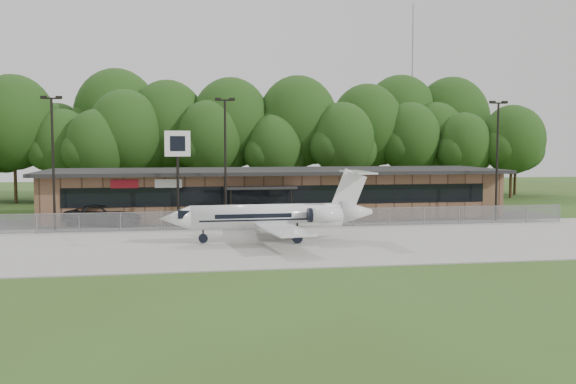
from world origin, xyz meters
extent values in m
plane|color=#374B1B|center=(0.00, 0.00, 0.00)|extent=(160.00, 160.00, 0.00)
cube|color=#9E9B93|center=(0.00, 8.00, 0.04)|extent=(64.00, 18.00, 0.08)
cube|color=#383835|center=(0.00, 19.50, 0.03)|extent=(50.00, 9.00, 0.06)
cube|color=brown|center=(0.00, 24.00, 2.00)|extent=(40.00, 10.00, 4.00)
cube|color=black|center=(0.00, 18.98, 2.30)|extent=(36.00, 0.08, 1.60)
cube|color=black|center=(0.00, 23.50, 4.15)|extent=(41.00, 11.50, 0.30)
cube|color=black|center=(-2.00, 18.40, 3.00)|extent=(6.00, 1.60, 0.20)
cube|color=maroon|center=(-13.00, 18.95, 3.40)|extent=(2.20, 0.06, 0.70)
cube|color=silver|center=(-9.50, 18.95, 3.40)|extent=(2.20, 0.06, 0.70)
cube|color=gray|center=(0.00, 15.00, 0.75)|extent=(46.00, 0.03, 1.50)
cube|color=gray|center=(0.00, 15.00, 1.50)|extent=(46.00, 0.04, 0.04)
cylinder|color=gray|center=(22.00, 48.00, 12.50)|extent=(0.20, 0.20, 25.00)
cylinder|color=black|center=(-18.00, 16.50, 5.00)|extent=(0.18, 0.18, 10.00)
cube|color=black|center=(-18.00, 16.50, 10.05)|extent=(1.20, 0.12, 0.12)
cube|color=black|center=(-18.55, 16.50, 10.12)|extent=(0.45, 0.30, 0.22)
cube|color=black|center=(-17.45, 16.50, 10.12)|extent=(0.45, 0.30, 0.22)
cylinder|color=black|center=(-5.00, 16.50, 5.00)|extent=(0.18, 0.18, 10.00)
cube|color=black|center=(-5.00, 16.50, 10.05)|extent=(1.20, 0.12, 0.12)
cube|color=black|center=(-5.55, 16.50, 10.12)|extent=(0.45, 0.30, 0.22)
cube|color=black|center=(-4.45, 16.50, 10.12)|extent=(0.45, 0.30, 0.22)
cylinder|color=black|center=(18.00, 16.50, 5.00)|extent=(0.18, 0.18, 10.00)
cube|color=black|center=(18.00, 16.50, 10.05)|extent=(1.20, 0.12, 0.12)
cube|color=black|center=(17.45, 16.50, 10.12)|extent=(0.45, 0.30, 0.22)
cube|color=black|center=(18.55, 16.50, 10.12)|extent=(0.45, 0.30, 0.22)
cylinder|color=silver|center=(-2.79, 8.18, 1.73)|extent=(10.24, 1.94, 1.63)
cone|color=silver|center=(-8.90, 7.99, 1.73)|extent=(2.09, 1.69, 1.63)
cone|color=silver|center=(3.43, 8.37, 1.89)|extent=(2.29, 1.70, 1.63)
cube|color=silver|center=(-2.18, 4.83, 1.27)|extent=(2.43, 6.18, 0.12)
cube|color=silver|center=(-2.38, 11.56, 1.27)|extent=(2.43, 6.18, 0.12)
cylinder|color=silver|center=(0.92, 7.02, 1.89)|extent=(2.27, 0.99, 0.92)
cylinder|color=silver|center=(0.84, 9.57, 1.89)|extent=(2.27, 0.99, 0.92)
cube|color=silver|center=(2.92, 8.36, 3.36)|extent=(2.51, 0.22, 3.07)
cube|color=silver|center=(3.53, 8.38, 4.64)|extent=(1.47, 4.73, 0.10)
cube|color=black|center=(-8.19, 8.02, 2.02)|extent=(1.06, 1.25, 0.51)
cube|color=black|center=(-0.95, 8.24, 0.36)|extent=(0.89, 2.47, 0.71)
cylinder|color=black|center=(-7.07, 8.05, 0.36)|extent=(0.63, 0.63, 0.22)
imported|color=#2B2B2D|center=(-14.73, 19.07, 0.87)|extent=(6.87, 5.05, 1.73)
cylinder|color=black|center=(-8.71, 16.80, 3.65)|extent=(0.25, 0.25, 7.29)
cube|color=silver|center=(-8.71, 16.80, 6.66)|extent=(2.02, 0.50, 2.01)
cube|color=black|center=(-8.70, 16.68, 6.66)|extent=(1.18, 0.20, 1.19)
camera|label=1|loc=(-8.40, -34.21, 6.79)|focal=40.00mm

